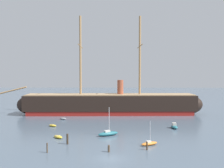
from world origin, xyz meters
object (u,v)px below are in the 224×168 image
(dinghy_alongside_bow, at_px, (63,119))
(mooring_piling_left_pair, at_px, (47,148))
(mooring_piling_nearest, at_px, (147,146))
(dinghy_mid_left, at_px, (53,125))
(mooring_piling_midwater, at_px, (67,139))
(motorboat_mid_right, at_px, (174,126))
(dinghy_foreground_left, at_px, (58,137))
(tall_ship, at_px, (110,104))
(dinghy_far_left, at_px, (44,109))
(sailboat_foreground_right, at_px, (149,143))
(sailboat_near_centre, at_px, (108,133))
(sailboat_distant_centre, at_px, (123,106))
(mooring_piling_right_pair, at_px, (109,149))

(dinghy_alongside_bow, xyz_separation_m, mooring_piling_left_pair, (3.65, -32.89, 0.60))
(mooring_piling_nearest, bearing_deg, dinghy_mid_left, 137.01)
(mooring_piling_midwater, bearing_deg, motorboat_mid_right, 31.74)
(dinghy_alongside_bow, bearing_deg, dinghy_mid_left, -94.06)
(dinghy_foreground_left, relative_size, motorboat_mid_right, 0.77)
(motorboat_mid_right, relative_size, mooring_piling_left_pair, 1.93)
(tall_ship, distance_m, dinghy_far_left, 27.41)
(sailboat_foreground_right, bearing_deg, dinghy_far_left, 124.65)
(dinghy_mid_left, bearing_deg, tall_ship, 54.67)
(mooring_piling_nearest, bearing_deg, dinghy_far_left, 122.36)
(dinghy_foreground_left, distance_m, sailboat_near_centre, 10.99)
(dinghy_mid_left, xyz_separation_m, sailboat_distant_centre, (19.71, 39.14, 0.22))
(mooring_piling_left_pair, relative_size, mooring_piling_right_pair, 1.43)
(dinghy_far_left, xyz_separation_m, mooring_piling_left_pair, (14.89, -53.62, 0.68))
(sailboat_near_centre, distance_m, dinghy_far_left, 48.07)
(dinghy_foreground_left, xyz_separation_m, mooring_piling_right_pair, (11.20, -9.85, 0.32))
(dinghy_foreground_left, bearing_deg, dinghy_far_left, 108.66)
(dinghy_mid_left, height_order, dinghy_alongside_bow, dinghy_alongside_bow)
(sailboat_foreground_right, relative_size, motorboat_mid_right, 1.39)
(mooring_piling_nearest, relative_size, mooring_piling_right_pair, 1.20)
(sailboat_distant_centre, height_order, mooring_piling_right_pair, sailboat_distant_centre)
(mooring_piling_right_pair, bearing_deg, tall_ship, 90.80)
(dinghy_foreground_left, bearing_deg, mooring_piling_left_pair, -88.41)
(dinghy_far_left, bearing_deg, tall_ship, -22.14)
(dinghy_far_left, relative_size, sailboat_distant_centre, 0.32)
(dinghy_alongside_bow, relative_size, mooring_piling_left_pair, 1.45)
(dinghy_alongside_bow, bearing_deg, mooring_piling_nearest, -55.22)
(motorboat_mid_right, bearing_deg, mooring_piling_nearest, -115.98)
(tall_ship, bearing_deg, mooring_piling_midwater, -101.57)
(tall_ship, xyz_separation_m, dinghy_mid_left, (-14.69, -20.72, -3.26))
(mooring_piling_right_pair, bearing_deg, dinghy_far_left, 115.92)
(dinghy_foreground_left, bearing_deg, mooring_piling_nearest, -25.03)
(mooring_piling_nearest, height_order, mooring_piling_left_pair, mooring_piling_left_pair)
(sailboat_foreground_right, height_order, mooring_piling_right_pair, sailboat_foreground_right)
(sailboat_distant_centre, xyz_separation_m, mooring_piling_midwater, (-12.75, -56.17, 0.54))
(tall_ship, distance_m, sailboat_foreground_right, 39.38)
(mooring_piling_nearest, bearing_deg, dinghy_alongside_bow, 124.78)
(sailboat_distant_centre, relative_size, mooring_piling_nearest, 4.04)
(dinghy_foreground_left, relative_size, sailboat_near_centre, 0.41)
(mooring_piling_nearest, height_order, mooring_piling_right_pair, mooring_piling_nearest)
(mooring_piling_right_pair, bearing_deg, mooring_piling_nearest, 11.16)
(dinghy_alongside_bow, height_order, sailboat_distant_centre, sailboat_distant_centre)
(sailboat_foreground_right, xyz_separation_m, motorboat_mid_right, (8.37, 15.74, 0.10))
(dinghy_mid_left, relative_size, mooring_piling_left_pair, 1.45)
(sailboat_foreground_right, height_order, motorboat_mid_right, sailboat_foreground_right)
(tall_ship, relative_size, mooring_piling_nearest, 45.82)
(mooring_piling_midwater, bearing_deg, dinghy_foreground_left, 121.00)
(dinghy_far_left, height_order, mooring_piling_left_pair, mooring_piling_left_pair)
(tall_ship, distance_m, sailboat_near_centre, 30.75)
(dinghy_mid_left, bearing_deg, dinghy_far_left, 108.75)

